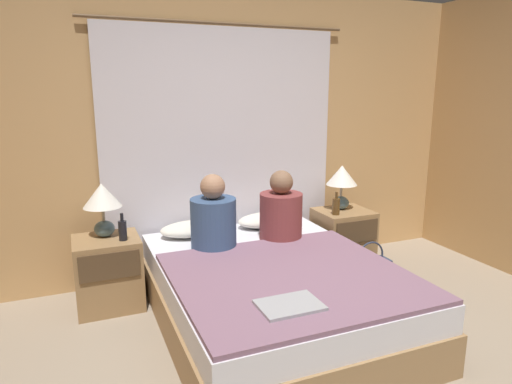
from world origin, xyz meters
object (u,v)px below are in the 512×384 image
object	(u,v)px
nightstand_right	(343,239)
bed	(272,294)
person_left_in_bed	(213,219)
handbag_on_floor	(370,270)
lamp_left	(102,201)
pillow_right	(269,220)
person_right_in_bed	(281,212)
laptop_on_bed	(290,305)
beer_bottle_on_left_stand	(123,230)
pillow_left	(195,228)
lamp_right	(342,180)
beer_bottle_on_right_stand	(336,206)
nightstand_left	(108,273)

from	to	relation	value
nightstand_right	bed	bearing A→B (deg)	-145.66
person_left_in_bed	handbag_on_floor	xyz separation A→B (m)	(1.38, -0.12, -0.58)
lamp_left	pillow_right	world-z (taller)	lamp_left
person_right_in_bed	laptop_on_bed	world-z (taller)	person_right_in_bed
pillow_right	person_left_in_bed	bearing A→B (deg)	-149.82
beer_bottle_on_left_stand	bed	bearing A→B (deg)	-34.13
bed	handbag_on_floor	world-z (taller)	bed
bed	pillow_right	bearing A→B (deg)	67.39
pillow_right	handbag_on_floor	size ratio (longest dim) A/B	1.57
handbag_on_floor	laptop_on_bed	bearing A→B (deg)	-141.99
bed	pillow_right	distance (m)	0.93
beer_bottle_on_left_stand	pillow_left	bearing A→B (deg)	16.62
bed	person_left_in_bed	distance (m)	0.71
lamp_right	person_left_in_bed	xyz separation A→B (m)	(-1.35, -0.33, -0.14)
bed	person_right_in_bed	world-z (taller)	person_right_in_bed
nightstand_right	laptop_on_bed	xyz separation A→B (m)	(-1.27, -1.40, 0.22)
lamp_left	pillow_right	xyz separation A→B (m)	(1.40, 0.03, -0.31)
pillow_left	laptop_on_bed	size ratio (longest dim) A/B	1.68
bed	laptop_on_bed	world-z (taller)	laptop_on_bed
pillow_left	beer_bottle_on_right_stand	distance (m)	1.27
nightstand_right	beer_bottle_on_left_stand	size ratio (longest dim) A/B	2.65
lamp_right	bed	bearing A→B (deg)	-143.45
pillow_right	nightstand_left	bearing A→B (deg)	-176.21
lamp_left	beer_bottle_on_right_stand	bearing A→B (deg)	-4.29
lamp_right	handbag_on_floor	bearing A→B (deg)	-86.47
handbag_on_floor	nightstand_left	bearing A→B (deg)	169.59
beer_bottle_on_right_stand	pillow_left	bearing A→B (deg)	171.88
bed	pillow_left	distance (m)	0.93
nightstand_right	handbag_on_floor	distance (m)	0.43
nightstand_right	person_left_in_bed	bearing A→B (deg)	-168.53
lamp_right	pillow_left	xyz separation A→B (m)	(-1.40, 0.03, -0.31)
bed	lamp_left	distance (m)	1.45
nightstand_right	person_right_in_bed	xyz separation A→B (m)	(-0.78, -0.27, 0.41)
bed	person_left_in_bed	size ratio (longest dim) A/B	3.51
bed	nightstand_right	xyz separation A→B (m)	(1.06, 0.72, 0.05)
lamp_right	pillow_left	distance (m)	1.43
lamp_left	laptop_on_bed	distance (m)	1.73
bed	nightstand_left	xyz separation A→B (m)	(-1.06, 0.72, 0.05)
lamp_right	pillow_right	xyz separation A→B (m)	(-0.72, 0.03, -0.31)
bed	lamp_right	xyz separation A→B (m)	(1.06, 0.78, 0.61)
nightstand_left	handbag_on_floor	distance (m)	2.18
pillow_left	laptop_on_bed	xyz separation A→B (m)	(0.13, -1.50, -0.02)
pillow_left	beer_bottle_on_left_stand	world-z (taller)	beer_bottle_on_left_stand
pillow_right	person_right_in_bed	distance (m)	0.41
nightstand_right	lamp_left	bearing A→B (deg)	178.33
nightstand_left	laptop_on_bed	xyz separation A→B (m)	(0.85, -1.40, 0.22)
pillow_right	beer_bottle_on_left_stand	bearing A→B (deg)	-172.04
bed	nightstand_right	bearing A→B (deg)	34.34
lamp_right	person_right_in_bed	distance (m)	0.86
lamp_right	person_right_in_bed	size ratio (longest dim) A/B	0.73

